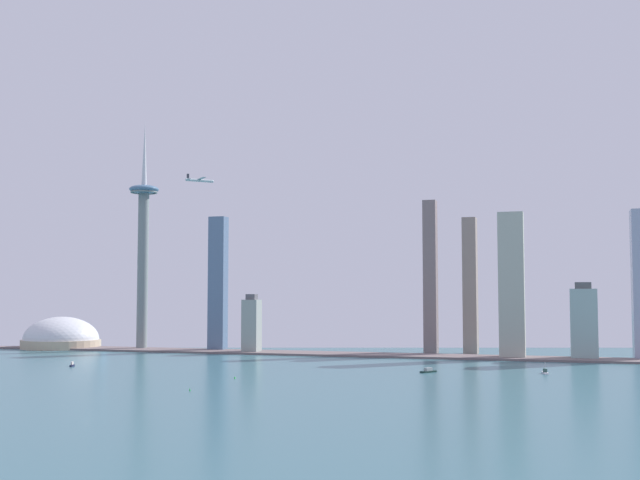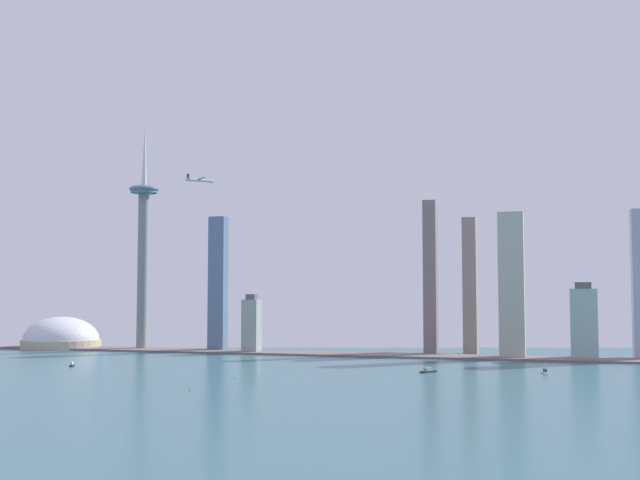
{
  "view_description": "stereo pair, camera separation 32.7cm",
  "coord_description": "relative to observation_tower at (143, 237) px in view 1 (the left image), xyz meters",
  "views": [
    {
      "loc": [
        249.13,
        -380.58,
        68.02
      ],
      "look_at": [
        -7.27,
        461.25,
        128.18
      ],
      "focal_mm": 44.34,
      "sensor_mm": 36.0,
      "label": 1
    },
    {
      "loc": [
        249.44,
        -380.48,
        68.02
      ],
      "look_at": [
        -7.27,
        461.25,
        128.18
      ],
      "focal_mm": 44.34,
      "sensor_mm": 36.0,
      "label": 2
    }
  ],
  "objects": [
    {
      "name": "ground_plane",
      "position": [
        243.68,
        -486.67,
        -137.99
      ],
      "size": [
        6000.0,
        6000.0,
        0.0
      ],
      "primitive_type": "plane",
      "color": "#376570"
    },
    {
      "name": "waterfront_pier",
      "position": [
        243.68,
        -13.81,
        -136.88
      ],
      "size": [
        870.88,
        50.76,
        2.21
      ],
      "primitive_type": "cube",
      "color": "slate",
      "rests_on": "ground"
    },
    {
      "name": "observation_tower",
      "position": [
        0.0,
        0.0,
        0.0
      ],
      "size": [
        36.4,
        36.4,
        282.64
      ],
      "color": "gray",
      "rests_on": "ground"
    },
    {
      "name": "stadium_dome",
      "position": [
        -110.38,
        -5.69,
        -128.24
      ],
      "size": [
        98.12,
        98.12,
        57.3
      ],
      "color": "#BEAA8C",
      "rests_on": "ground"
    },
    {
      "name": "skyscraper_0",
      "position": [
        394.02,
        47.09,
        -60.34
      ],
      "size": [
        15.47,
        22.09,
        155.28
      ],
      "color": "gray",
      "rests_on": "ground"
    },
    {
      "name": "skyscraper_2",
      "position": [
        349.12,
        42.98,
        -49.82
      ],
      "size": [
        14.92,
        17.15,
        176.33
      ],
      "color": "slate",
      "rests_on": "ground"
    },
    {
      "name": "skyscraper_3",
      "position": [
        98.92,
        4.98,
        -57.57
      ],
      "size": [
        20.11,
        14.93,
        160.84
      ],
      "color": "slate",
      "rests_on": "ground"
    },
    {
      "name": "skyscraper_4",
      "position": [
        151.14,
        -16.28,
        -106.08
      ],
      "size": [
        18.59,
        17.87,
        67.77
      ],
      "color": "#939E97",
      "rests_on": "ground"
    },
    {
      "name": "skyscraper_5",
      "position": [
        515.25,
        0.32,
        -100.01
      ],
      "size": [
        27.06,
        23.35,
        80.17
      ],
      "color": "#92B0AD",
      "rests_on": "ground"
    },
    {
      "name": "skyscraper_6",
      "position": [
        443.32,
        -9.73,
        -60.75
      ],
      "size": [
        26.42,
        19.27,
        154.48
      ],
      "color": "#ADB1A1",
      "rests_on": "ground"
    },
    {
      "name": "skyscraper_7",
      "position": [
        -113.13,
        85.41,
        -108.77
      ],
      "size": [
        14.16,
        13.91,
        78.14
      ],
      "color": "#92ABCB",
      "rests_on": "ground"
    },
    {
      "name": "boat_0",
      "position": [
        478.77,
        -160.4,
        -136.47
      ],
      "size": [
        6.3,
        15.16,
        10.03
      ],
      "rotation": [
        0.0,
        0.0,
        4.88
      ],
      "color": "white",
      "rests_on": "ground"
    },
    {
      "name": "boat_1",
      "position": [
        52.83,
        -221.26,
        -136.36
      ],
      "size": [
        3.63,
        7.77,
        4.56
      ],
      "rotation": [
        0.0,
        0.0,
        4.93
      ],
      "color": "#161935",
      "rests_on": "ground"
    },
    {
      "name": "boat_2",
      "position": [
        381.5,
        -179.02,
        -136.54
      ],
      "size": [
        13.27,
        16.23,
        4.05
      ],
      "rotation": [
        0.0,
        0.0,
        0.97
      ],
      "color": "black",
      "rests_on": "ground"
    },
    {
      "name": "channel_buoy_0",
      "position": [
        242.05,
        -357.98,
        -136.98
      ],
      "size": [
        1.1,
        1.1,
        2.01
      ],
      "primitive_type": "cone",
      "color": "green",
      "rests_on": "ground"
    },
    {
      "name": "channel_buoy_1",
      "position": [
        240.21,
        -273.54,
        -137.12
      ],
      "size": [
        1.82,
        1.82,
        1.74
      ],
      "primitive_type": "cone",
      "color": "green",
      "rests_on": "ground"
    },
    {
      "name": "airplane",
      "position": [
        112.45,
        -76.47,
        55.74
      ],
      "size": [
        28.3,
        28.39,
        8.09
      ],
      "rotation": [
        0.0,
        0.0,
        0.78
      ],
      "color": "silver"
    }
  ]
}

